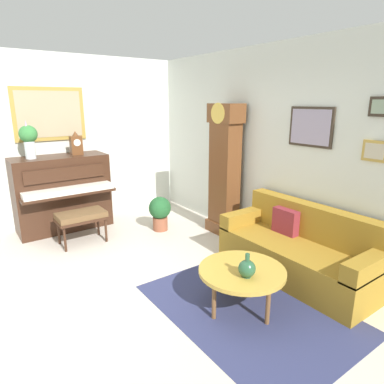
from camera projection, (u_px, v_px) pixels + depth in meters
The scene contains 13 objects.
ground_plane at pixel (114, 292), 3.83m from camera, with size 6.40×6.00×0.10m, color beige.
wall_left at pixel (45, 142), 5.48m from camera, with size 0.13×4.90×2.80m.
wall_back at pixel (267, 148), 4.78m from camera, with size 5.30×0.13×2.80m.
area_rug at pixel (248, 308), 3.44m from camera, with size 2.10×1.50×0.01m, color navy.
piano at pixel (63, 193), 5.46m from camera, with size 0.87×1.44×1.21m.
piano_bench at pixel (81, 217), 4.93m from camera, with size 0.42×0.70×0.48m.
grandfather_clock at pixel (224, 174), 5.20m from camera, with size 0.52×0.34×2.03m.
couch at pixel (299, 250), 4.05m from camera, with size 1.90×0.80×0.84m.
coffee_table at pixel (242, 272), 3.39m from camera, with size 0.88×0.88×0.42m.
mantel_clock at pixel (76, 144), 5.41m from camera, with size 0.13×0.18×0.38m.
flower_vase at pixel (29, 138), 4.99m from camera, with size 0.26×0.26×0.58m.
green_jug at pixel (247, 268), 3.21m from camera, with size 0.17×0.17×0.24m.
potted_plant at pixel (160, 211), 5.46m from camera, with size 0.36×0.36×0.56m.
Camera 1 is at (3.27, -1.26, 2.06)m, focal length 31.41 mm.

